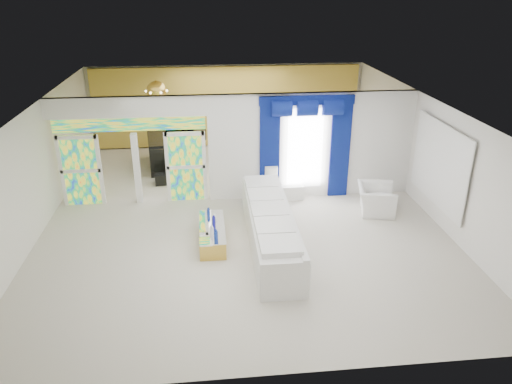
{
  "coord_description": "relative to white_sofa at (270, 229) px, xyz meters",
  "views": [
    {
      "loc": [
        -0.84,
        -11.91,
        5.76
      ],
      "look_at": [
        0.3,
        -1.2,
        1.1
      ],
      "focal_mm": 34.33,
      "sensor_mm": 36.0,
      "label": 1
    }
  ],
  "objects": [
    {
      "name": "chandelier",
      "position": [
        -2.87,
        5.25,
        2.22
      ],
      "size": [
        0.6,
        0.6,
        0.6
      ],
      "primitive_type": "sphere",
      "color": "gold",
      "rests_on": "ceiling"
    },
    {
      "name": "tv_console",
      "position": [
        -5.29,
        5.35,
        -0.02
      ],
      "size": [
        0.63,
        0.59,
        0.82
      ],
      "primitive_type": "cube",
      "rotation": [
        0.0,
        0.0,
        -0.13
      ],
      "color": "tan",
      "rests_on": "ground"
    },
    {
      "name": "decanters",
      "position": [
        -1.33,
        0.25,
        0.06
      ],
      "size": [
        0.23,
        1.31,
        0.24
      ],
      "color": "white",
      "rests_on": "coffee_table"
    },
    {
      "name": "gold_curtains",
      "position": [
        -0.57,
        7.75,
        1.07
      ],
      "size": [
        9.7,
        0.12,
        2.9
      ],
      "primitive_type": "cube",
      "color": "gold",
      "rests_on": "ground"
    },
    {
      "name": "blue_drape_left",
      "position": [
        0.33,
        2.72,
        0.97
      ],
      "size": [
        0.55,
        0.1,
        2.8
      ],
      "primitive_type": "cube",
      "color": "#08034A",
      "rests_on": "ground"
    },
    {
      "name": "armchair",
      "position": [
        3.07,
        1.52,
        -0.07
      ],
      "size": [
        1.2,
        1.3,
        0.72
      ],
      "primitive_type": "imported",
      "rotation": [
        0.0,
        0.0,
        1.33
      ],
      "color": "silver",
      "rests_on": "ground"
    },
    {
      "name": "window_pane",
      "position": [
        1.33,
        2.75,
        1.02
      ],
      "size": [
        1.0,
        0.02,
        2.3
      ],
      "primitive_type": "cube",
      "color": "white",
      "rests_on": "dividing_wall"
    },
    {
      "name": "floor",
      "position": [
        -0.57,
        1.85,
        -0.43
      ],
      "size": [
        12.0,
        12.0,
        0.0
      ],
      "primitive_type": "plane",
      "color": "#B7AF9E",
      "rests_on": "ground"
    },
    {
      "name": "console_table",
      "position": [
        0.68,
        2.62,
        -0.22
      ],
      "size": [
        1.24,
        0.43,
        0.41
      ],
      "primitive_type": "cube",
      "rotation": [
        0.0,
        0.0,
        0.03
      ],
      "color": "white",
      "rests_on": "ground"
    },
    {
      "name": "stained_panel_left",
      "position": [
        -4.84,
        2.85,
        0.57
      ],
      "size": [
        0.95,
        0.04,
        2.0
      ],
      "primitive_type": "cube",
      "color": "#994C3F",
      "rests_on": "ground"
    },
    {
      "name": "wall_mirror",
      "position": [
        4.37,
        0.85,
        1.12
      ],
      "size": [
        0.04,
        2.7,
        1.9
      ],
      "primitive_type": "cube",
      "color": "white",
      "rests_on": "ground"
    },
    {
      "name": "white_sofa",
      "position": [
        0.0,
        0.0,
        0.0
      ],
      "size": [
        0.99,
        4.5,
        0.85
      ],
      "primitive_type": "cube",
      "rotation": [
        0.0,
        0.0,
        -0.01
      ],
      "color": "silver",
      "rests_on": "ground"
    },
    {
      "name": "coffee_table",
      "position": [
        -1.35,
        0.3,
        -0.23
      ],
      "size": [
        0.61,
        1.79,
        0.4
      ],
      "primitive_type": "cube",
      "rotation": [
        0.0,
        0.0,
        -0.01
      ],
      "color": "gold",
      "rests_on": "ground"
    },
    {
      "name": "blue_drape_right",
      "position": [
        2.33,
        2.72,
        0.97
      ],
      "size": [
        0.55,
        0.1,
        2.8
      ],
      "primitive_type": "cube",
      "color": "#08034A",
      "rests_on": "ground"
    },
    {
      "name": "grand_piano",
      "position": [
        -2.53,
        5.76,
        0.09
      ],
      "size": [
        1.81,
        2.23,
        1.04
      ],
      "primitive_type": "cube",
      "rotation": [
        0.0,
        0.0,
        0.12
      ],
      "color": "black",
      "rests_on": "ground"
    },
    {
      "name": "blue_pelmet",
      "position": [
        1.33,
        2.72,
        2.39
      ],
      "size": [
        2.6,
        0.12,
        0.25
      ],
      "primitive_type": "cube",
      "color": "#08034A",
      "rests_on": "dividing_wall"
    },
    {
      "name": "dividing_wall",
      "position": [
        1.58,
        2.85,
        1.07
      ],
      "size": [
        5.7,
        0.18,
        3.0
      ],
      "primitive_type": "cube",
      "color": "white",
      "rests_on": "ground"
    },
    {
      "name": "table_lamp",
      "position": [
        0.38,
        2.62,
        0.27
      ],
      "size": [
        0.36,
        0.36,
        0.58
      ],
      "primitive_type": "cylinder",
      "color": "white",
      "rests_on": "console_table"
    },
    {
      "name": "stained_panel_right",
      "position": [
        -1.99,
        2.85,
        0.57
      ],
      "size": [
        0.95,
        0.04,
        2.0
      ],
      "primitive_type": "cube",
      "color": "#994C3F",
      "rests_on": "ground"
    },
    {
      "name": "dividing_header",
      "position": [
        -3.42,
        2.85,
        2.3
      ],
      "size": [
        4.3,
        0.18,
        0.55
      ],
      "primitive_type": "cube",
      "color": "white",
      "rests_on": "dividing_wall"
    },
    {
      "name": "stained_transom",
      "position": [
        -3.42,
        2.85,
        1.82
      ],
      "size": [
        4.0,
        0.05,
        0.35
      ],
      "primitive_type": "cube",
      "color": "#994C3F",
      "rests_on": "dividing_header"
    },
    {
      "name": "piano_bench",
      "position": [
        -2.53,
        4.16,
        -0.27
      ],
      "size": [
        1.01,
        0.5,
        0.32
      ],
      "primitive_type": "cube",
      "rotation": [
        0.0,
        0.0,
        0.12
      ],
      "color": "black",
      "rests_on": "ground"
    }
  ]
}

